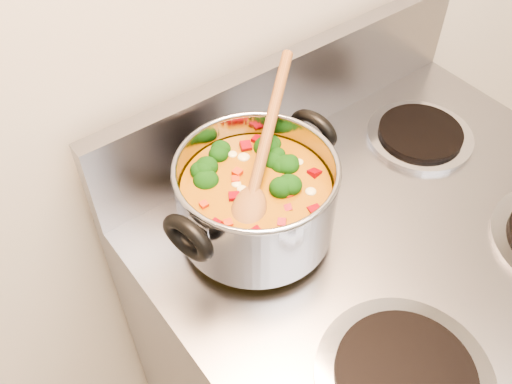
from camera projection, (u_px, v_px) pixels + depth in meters
electric_range at (367, 370)px, 1.18m from camera, size 0.73×0.66×1.08m
stockpot at (256, 199)px, 0.79m from camera, size 0.29×0.22×0.14m
wooden_spoon at (260, 166)px, 0.77m from camera, size 0.25×0.22×0.10m
cooktop_crumbs at (230, 221)px, 0.86m from camera, size 0.16×0.29×0.01m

